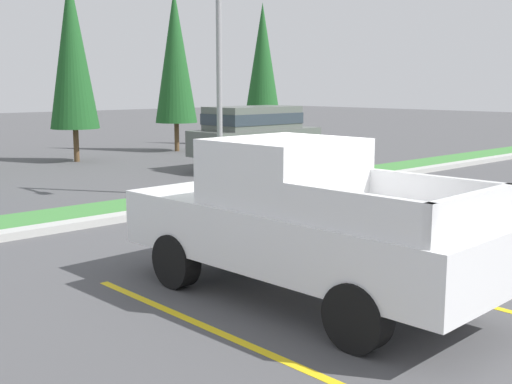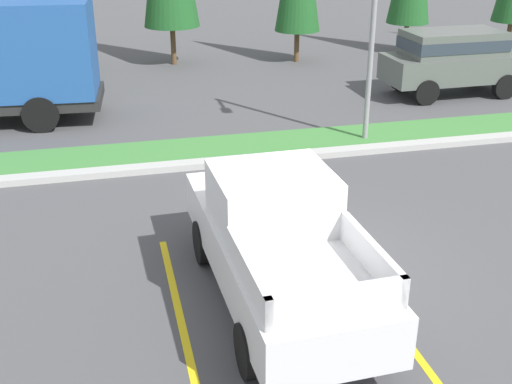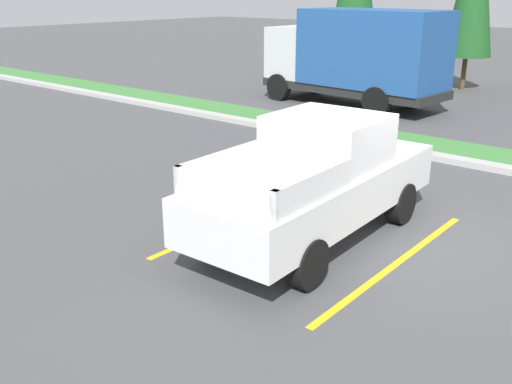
# 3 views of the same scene
# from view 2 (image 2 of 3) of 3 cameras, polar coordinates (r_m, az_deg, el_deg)

# --- Properties ---
(ground_plane) EXTENTS (120.00, 120.00, 0.00)m
(ground_plane) POSITION_cam_2_polar(r_m,az_deg,el_deg) (11.33, 4.09, -6.49)
(ground_plane) COLOR #4C4C4F
(parking_line_near) EXTENTS (0.12, 4.80, 0.01)m
(parking_line_near) POSITION_cam_2_polar(r_m,az_deg,el_deg) (10.12, -6.80, -10.70)
(parking_line_near) COLOR yellow
(parking_line_near) RESTS_ON ground
(parking_line_far) EXTENTS (0.12, 4.80, 0.01)m
(parking_line_far) POSITION_cam_2_polar(r_m,az_deg,el_deg) (10.82, 9.88, -8.40)
(parking_line_far) COLOR yellow
(parking_line_far) RESTS_ON ground
(curb_strip) EXTENTS (56.00, 0.40, 0.15)m
(curb_strip) POSITION_cam_2_polar(r_m,az_deg,el_deg) (15.65, -1.38, 2.81)
(curb_strip) COLOR #B2B2AD
(curb_strip) RESTS_ON ground
(grass_median) EXTENTS (56.00, 1.80, 0.06)m
(grass_median) POSITION_cam_2_polar(r_m,az_deg,el_deg) (16.68, -2.19, 4.00)
(grass_median) COLOR #42843D
(grass_median) RESTS_ON ground
(pickup_truck_main) EXTENTS (2.11, 5.29, 2.10)m
(pickup_truck_main) POSITION_cam_2_polar(r_m,az_deg,el_deg) (9.87, 1.84, -4.44)
(pickup_truck_main) COLOR black
(pickup_truck_main) RESTS_ON ground
(suv_distant) EXTENTS (4.63, 2.02, 2.10)m
(suv_distant) POSITION_cam_2_polar(r_m,az_deg,el_deg) (22.22, 17.09, 11.31)
(suv_distant) COLOR black
(suv_distant) RESTS_ON ground
(street_light) EXTENTS (0.24, 1.49, 6.13)m
(street_light) POSITION_cam_2_polar(r_m,az_deg,el_deg) (16.55, 10.71, 16.23)
(street_light) COLOR gray
(street_light) RESTS_ON ground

